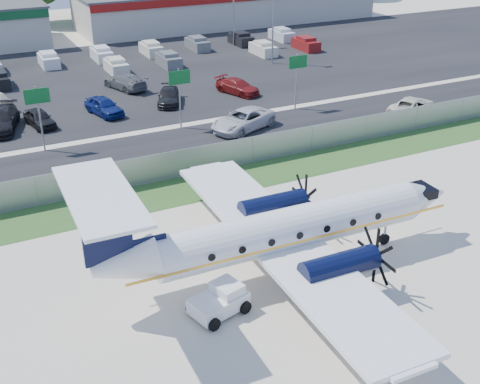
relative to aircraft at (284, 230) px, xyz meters
name	(u,v)px	position (x,y,z in m)	size (l,w,h in m)	color
ground	(293,281)	(0.05, -0.98, -2.44)	(170.00, 170.00, 0.00)	beige
grass_verge	(200,187)	(0.05, 11.02, -2.44)	(170.00, 4.00, 0.02)	#2D561E
access_road	(163,150)	(0.05, 18.02, -2.43)	(170.00, 8.00, 0.02)	black
parking_lot	(94,81)	(0.05, 39.02, -2.43)	(170.00, 32.00, 0.02)	black
perimeter_fence	(188,162)	(0.05, 13.02, -1.44)	(120.00, 0.06, 1.99)	gray
building_east	(229,4)	(26.05, 61.00, 0.19)	(44.40, 12.40, 5.24)	beige
sign_left	(38,105)	(-7.95, 21.93, 1.17)	(1.80, 0.26, 5.00)	gray
sign_mid	(180,86)	(3.05, 21.93, 1.17)	(1.80, 0.26, 5.00)	gray
sign_right	(297,70)	(14.05, 21.93, 1.17)	(1.80, 0.26, 5.00)	gray
light_pole_ne	(273,16)	(20.05, 37.02, 2.79)	(0.90, 0.35, 9.09)	gray
light_pole_se	(234,3)	(20.05, 47.02, 2.79)	(0.90, 0.35, 9.09)	gray
tree_line	(37,24)	(0.05, 73.02, -2.44)	(112.00, 6.00, 14.00)	#225619
aircraft	(284,230)	(0.00, 0.00, 0.00)	(20.35, 20.09, 6.33)	white
pushback_tug	(220,300)	(-4.26, -1.62, -1.78)	(2.88, 2.40, 1.39)	white
baggage_cart_far	(354,329)	(0.20, -5.82, -2.03)	(1.99, 1.64, 0.90)	gray
cone_nose	(394,207)	(9.34, 2.62, -2.18)	(0.39, 0.39, 0.56)	orange
cone_starboard_wing	(246,157)	(4.80, 13.63, -2.19)	(0.37, 0.37, 0.53)	orange
road_car_mid	(243,129)	(7.48, 19.40, -2.44)	(2.72, 5.90, 1.64)	silver
road_car_east	(411,114)	(22.41, 16.19, -2.44)	(2.53, 5.49, 1.53)	beige
parked_car_a	(3,130)	(-10.25, 28.12, -2.44)	(2.38, 5.86, 1.70)	black
parked_car_b	(41,126)	(-7.30, 27.60, -2.44)	(1.64, 4.09, 1.39)	black
parked_car_c	(105,115)	(-1.73, 28.10, -2.44)	(1.83, 4.54, 1.55)	navy
parked_car_d	(169,104)	(4.41, 28.48, -2.44)	(1.92, 4.71, 1.37)	black
parked_car_e	(238,94)	(11.44, 28.43, -2.44)	(1.97, 4.83, 1.40)	maroon
parked_car_g	(126,89)	(2.16, 34.75, -2.44)	(2.16, 5.31, 1.54)	#595B5E
far_parking_rows	(83,70)	(0.05, 44.02, -2.44)	(56.00, 10.00, 1.60)	gray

